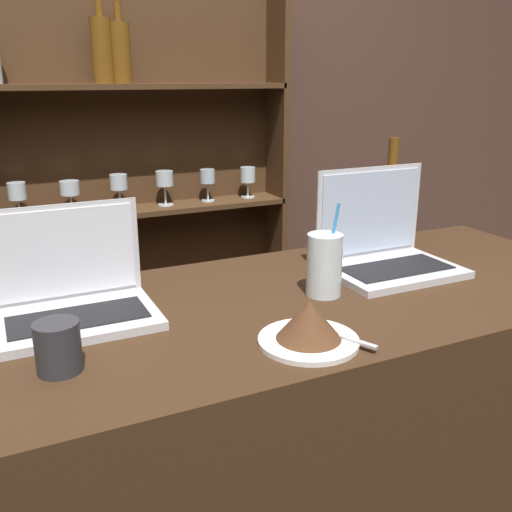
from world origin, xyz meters
The scene contains 9 objects.
bar_counter centered at (0.00, 0.33, 0.52)m, with size 1.97×0.66×1.04m.
back_wall centered at (0.00, 1.56, 1.35)m, with size 7.00×0.06×2.70m.
back_shelf centered at (0.08, 1.48, 0.99)m, with size 1.20×0.18×1.86m.
laptop_near centered at (-0.31, 0.43, 1.09)m, with size 0.32×0.22×0.23m.
laptop_far centered at (0.46, 0.41, 1.10)m, with size 0.32×0.23×0.26m.
cake_plate centered at (0.06, 0.12, 1.08)m, with size 0.19×0.19×0.09m.
water_glass centered at (0.22, 0.32, 1.11)m, with size 0.08×0.08×0.21m.
wine_bottle_amber centered at (0.59, 0.56, 1.16)m, with size 0.08×0.08×0.32m.
coffee_cup centered at (-0.37, 0.21, 1.09)m, with size 0.08×0.08×0.09m.
Camera 1 is at (-0.44, -0.72, 1.52)m, focal length 40.00 mm.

